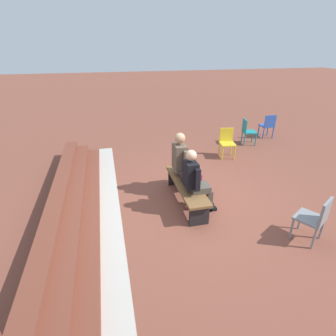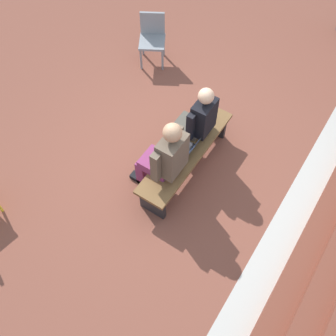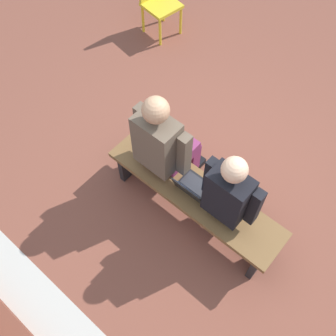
{
  "view_description": "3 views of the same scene",
  "coord_description": "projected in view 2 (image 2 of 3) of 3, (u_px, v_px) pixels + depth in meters",
  "views": [
    {
      "loc": [
        -4.48,
        1.65,
        3.03
      ],
      "look_at": [
        0.54,
        0.43,
        0.59
      ],
      "focal_mm": 28.0,
      "sensor_mm": 36.0,
      "label": 1
    },
    {
      "loc": [
        2.72,
        1.65,
        4.69
      ],
      "look_at": [
        0.49,
        0.18,
        0.63
      ],
      "focal_mm": 42.0,
      "sensor_mm": 36.0,
      "label": 2
    },
    {
      "loc": [
        -0.92,
        1.65,
        3.59
      ],
      "look_at": [
        0.29,
        0.23,
        0.65
      ],
      "focal_mm": 42.0,
      "sensor_mm": 36.0,
      "label": 3
    }
  ],
  "objects": [
    {
      "name": "laptop",
      "position": [
        186.0,
        149.0,
        5.17
      ],
      "size": [
        0.32,
        0.29,
        0.21
      ],
      "color": "black",
      "rests_on": "bench"
    },
    {
      "name": "person_adult",
      "position": [
        164.0,
        157.0,
        4.81
      ],
      "size": [
        0.58,
        0.73,
        1.4
      ],
      "color": "#7F2D5B",
      "rests_on": "ground"
    },
    {
      "name": "plastic_chair_far_right",
      "position": [
        152.0,
        36.0,
        6.47
      ],
      "size": [
        0.57,
        0.57,
        0.84
      ],
      "color": "gray",
      "rests_on": "ground"
    },
    {
      "name": "person_student",
      "position": [
        196.0,
        120.0,
        5.19
      ],
      "size": [
        0.52,
        0.66,
        1.31
      ],
      "color": "#4C473D",
      "rests_on": "ground"
    },
    {
      "name": "bench",
      "position": [
        186.0,
        155.0,
        5.3
      ],
      "size": [
        1.8,
        0.44,
        0.45
      ],
      "color": "brown",
      "rests_on": "ground"
    },
    {
      "name": "ground_plane",
      "position": [
        176.0,
        162.0,
        5.66
      ],
      "size": [
        60.0,
        60.0,
        0.0
      ],
      "primitive_type": "plane",
      "color": "brown"
    },
    {
      "name": "concrete_strip",
      "position": [
        288.0,
        224.0,
        5.12
      ],
      "size": [
        7.24,
        0.4,
        0.01
      ],
      "primitive_type": "cube",
      "color": "#B7B2A8",
      "rests_on": "ground"
    }
  ]
}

